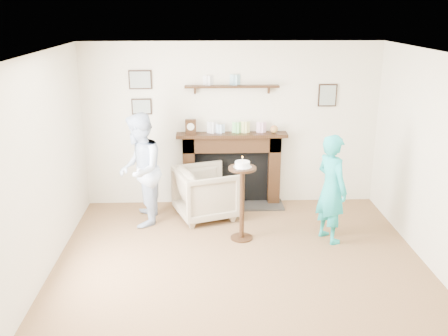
{
  "coord_description": "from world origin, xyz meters",
  "views": [
    {
      "loc": [
        -0.42,
        -4.94,
        2.98
      ],
      "look_at": [
        -0.18,
        0.9,
        1.08
      ],
      "focal_mm": 40.0,
      "sensor_mm": 36.0,
      "label": 1
    }
  ],
  "objects": [
    {
      "name": "ground",
      "position": [
        0.0,
        0.0,
        0.0
      ],
      "size": [
        5.0,
        5.0,
        0.0
      ],
      "primitive_type": "plane",
      "color": "brown",
      "rests_on": "ground"
    },
    {
      "name": "room_shell",
      "position": [
        -0.0,
        0.69,
        1.62
      ],
      "size": [
        4.54,
        5.02,
        2.52
      ],
      "color": "beige",
      "rests_on": "ground"
    },
    {
      "name": "woman",
      "position": [
        1.22,
        1.07,
        0.0
      ],
      "size": [
        0.53,
        0.62,
        1.45
      ],
      "primitive_type": "imported",
      "rotation": [
        0.0,
        0.0,
        2.0
      ],
      "color": "teal",
      "rests_on": "ground"
    },
    {
      "name": "man",
      "position": [
        -1.32,
        1.71,
        0.0
      ],
      "size": [
        0.62,
        0.79,
        1.6
      ],
      "primitive_type": "imported",
      "rotation": [
        0.0,
        0.0,
        -1.55
      ],
      "color": "#A3ACCC",
      "rests_on": "ground"
    },
    {
      "name": "armchair",
      "position": [
        -0.4,
        1.9,
        0.0
      ],
      "size": [
        1.04,
        1.03,
        0.75
      ],
      "primitive_type": "imported",
      "rotation": [
        0.0,
        0.0,
        1.91
      ],
      "color": "tan",
      "rests_on": "ground"
    },
    {
      "name": "pedestal_table",
      "position": [
        0.07,
        1.14,
        0.71
      ],
      "size": [
        0.36,
        0.36,
        1.16
      ],
      "color": "black",
      "rests_on": "ground"
    }
  ]
}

